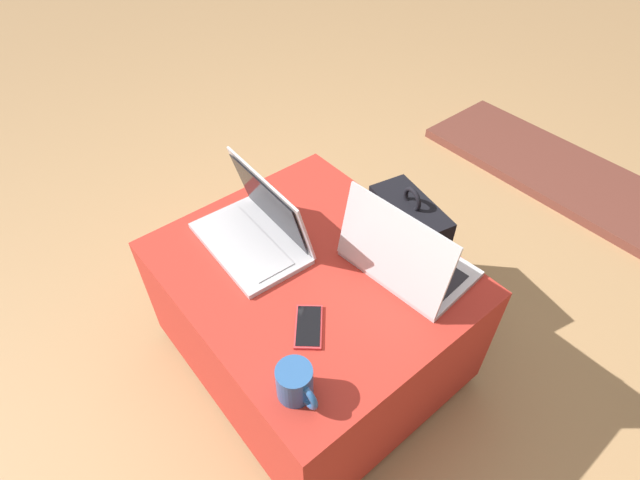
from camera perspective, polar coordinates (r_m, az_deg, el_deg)
The scene contains 8 objects.
ground_plane at distance 1.83m, azimuth -0.83°, elevation -13.16°, with size 14.00×14.00×0.00m, color tan.
ottoman at distance 1.63m, azimuth -0.92°, elevation -8.68°, with size 0.86×0.74×0.48m.
laptop_near at distance 1.50m, azimuth -7.31°, elevation 1.22°, with size 0.37×0.24×0.23m.
laptop_far at distance 1.42m, azimuth 9.60°, elevation -2.06°, with size 0.37×0.27×0.25m.
cell_phone at distance 1.31m, azimuth -1.32°, elevation -9.86°, with size 0.15×0.14×0.01m.
backpack at distance 1.88m, azimuth 9.74°, elevation -1.22°, with size 0.33×0.24×0.51m.
coffee_mug at distance 1.18m, azimuth -2.80°, elevation -16.03°, with size 0.12×0.09×0.09m.
fireplace_hearth at distance 2.80m, azimuth 26.13°, elevation 6.70°, with size 1.40×0.50×0.04m.
Camera 1 is at (0.76, -0.60, 1.55)m, focal length 28.00 mm.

